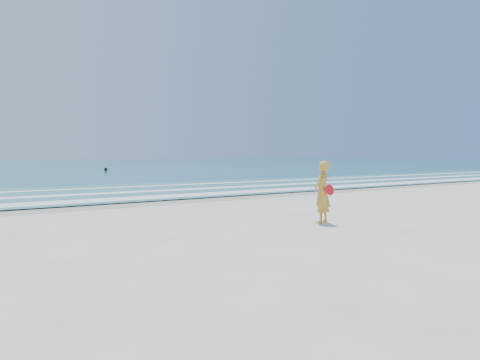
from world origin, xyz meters
TOP-DOWN VIEW (x-y plane):
  - ground at (0.00, 0.00)m, footprint 400.00×400.00m
  - wet_sand at (0.00, 9.00)m, footprint 400.00×2.40m
  - shallow at (0.00, 14.00)m, footprint 400.00×10.00m
  - foam_near at (0.00, 10.30)m, footprint 400.00×1.40m
  - foam_mid at (0.00, 13.20)m, footprint 400.00×0.90m
  - foam_far at (0.00, 16.50)m, footprint 400.00×0.60m
  - buoy at (10.56, 41.85)m, footprint 0.38×0.38m
  - woman at (1.26, 1.70)m, footprint 0.66×0.56m

SIDE VIEW (x-z plane):
  - ground at x=0.00m, z-range 0.00..0.00m
  - wet_sand at x=0.00m, z-range 0.00..0.00m
  - shallow at x=0.00m, z-range 0.04..0.05m
  - foam_near at x=0.00m, z-range 0.05..0.06m
  - foam_mid at x=0.00m, z-range 0.05..0.06m
  - foam_far at x=0.00m, z-range 0.05..0.06m
  - buoy at x=10.56m, z-range 0.04..0.42m
  - woman at x=1.26m, z-range 0.00..1.54m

